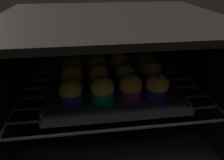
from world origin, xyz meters
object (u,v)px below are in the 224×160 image
object	(u,v)px
muffin_row0_col0	(71,93)
muffin_row1_col3	(150,73)
muffin_row1_col1	(99,76)
muffin_row1_col2	(125,76)
baking_tray	(112,88)
muffin_row2_col1	(98,66)
muffin_row2_col2	(119,64)
muffin_row0_col3	(157,87)
muffin_row2_col3	(144,63)
muffin_row2_col0	(73,67)
muffin_row0_col1	(103,91)
muffin_row0_col2	(131,88)
muffin_row1_col0	(72,78)

from	to	relation	value
muffin_row0_col0	muffin_row1_col3	world-z (taller)	muffin_row1_col3
muffin_row1_col1	muffin_row1_col2	size ratio (longest dim) A/B	0.95
baking_tray	muffin_row1_col2	size ratio (longest dim) A/B	4.70
muffin_row2_col1	muffin_row2_col2	distance (cm)	7.03
muffin_row0_col3	muffin_row1_col2	xyz separation A→B (cm)	(-7.16, 7.33, 0.04)
muffin_row1_col3	muffin_row2_col3	world-z (taller)	muffin_row2_col3
muffin_row1_col1	muffin_row2_col2	size ratio (longest dim) A/B	0.91
muffin_row1_col2	muffin_row1_col3	size ratio (longest dim) A/B	1.04
muffin_row2_col2	muffin_row0_col0	bearing A→B (deg)	-134.40
muffin_row1_col3	muffin_row0_col0	bearing A→B (deg)	-161.30
baking_tray	muffin_row1_col1	distance (cm)	5.59
muffin_row2_col3	muffin_row1_col1	bearing A→B (deg)	-154.60
muffin_row0_col0	muffin_row2_col0	world-z (taller)	muffin_row2_col0
muffin_row0_col1	muffin_row0_col2	size ratio (longest dim) A/B	1.01
muffin_row0_col1	muffin_row1_col2	size ratio (longest dim) A/B	0.95
baking_tray	muffin_row1_col2	bearing A→B (deg)	-6.02
muffin_row0_col1	muffin_row1_col0	world-z (taller)	muffin_row1_col0
muffin_row1_col2	muffin_row1_col3	world-z (taller)	muffin_row1_col2
muffin_row2_col1	muffin_row1_col0	bearing A→B (deg)	-135.39
muffin_row1_col2	muffin_row2_col0	world-z (taller)	muffin_row2_col0
muffin_row0_col2	muffin_row2_col3	world-z (taller)	muffin_row2_col3
muffin_row1_col2	muffin_row2_col0	distance (cm)	17.03
baking_tray	muffin_row1_col1	world-z (taller)	muffin_row1_col1
muffin_row1_col2	muffin_row1_col3	distance (cm)	7.86
baking_tray	muffin_row0_col2	size ratio (longest dim) A/B	4.98
muffin_row0_col1	muffin_row1_col0	size ratio (longest dim) A/B	0.97
muffin_row0_col0	muffin_row2_col1	size ratio (longest dim) A/B	0.93
muffin_row1_col0	muffin_row2_col2	bearing A→B (deg)	28.14
baking_tray	muffin_row1_col0	distance (cm)	12.15
muffin_row2_col0	muffin_row2_col3	size ratio (longest dim) A/B	1.04
baking_tray	muffin_row2_col2	xyz separation A→B (cm)	(3.36, 7.55, 4.40)
muffin_row0_col2	muffin_row1_col1	size ratio (longest dim) A/B	1.00
muffin_row0_col3	muffin_row1_col2	distance (cm)	10.25
muffin_row1_col0	muffin_row1_col1	distance (cm)	7.59
muffin_row0_col0	muffin_row0_col2	distance (cm)	15.46
muffin_row0_col3	muffin_row1_col0	size ratio (longest dim) A/B	0.94
muffin_row0_col0	muffin_row2_col0	distance (cm)	14.84
muffin_row0_col2	muffin_row1_col0	world-z (taller)	muffin_row1_col0
muffin_row0_col3	muffin_row1_col1	xyz separation A→B (cm)	(-14.72, 7.93, 0.15)
muffin_row2_col1	muffin_row0_col0	bearing A→B (deg)	-117.76
muffin_row0_col3	baking_tray	bearing A→B (deg)	144.74
muffin_row1_col0	muffin_row1_col3	xyz separation A→B (cm)	(22.97, 0.52, -0.17)
muffin_row0_col1	muffin_row2_col3	distance (cm)	21.51
muffin_row0_col2	muffin_row1_col2	bearing A→B (deg)	91.51
muffin_row0_col1	muffin_row1_col2	bearing A→B (deg)	45.83
muffin_row2_col1	muffin_row2_col2	world-z (taller)	muffin_row2_col2
muffin_row0_col1	muffin_row1_col0	xyz separation A→B (cm)	(-7.92, 7.51, 0.32)
muffin_row1_col1	muffin_row2_col0	distance (cm)	10.40
baking_tray	muffin_row1_col0	bearing A→B (deg)	-178.37
muffin_row0_col2	baking_tray	bearing A→B (deg)	118.21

